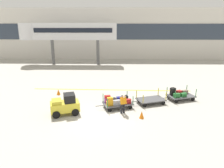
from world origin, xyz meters
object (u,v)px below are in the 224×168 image
at_px(safety_cone_near, 58,92).
at_px(baggage_cart_lead, 117,102).
at_px(baggage_tug, 65,105).
at_px(safety_cone_far, 142,115).
at_px(baggage_cart_tail, 180,94).
at_px(baggage_cart_middle, 151,100).
at_px(baggage_handler, 123,103).

bearing_deg(safety_cone_near, baggage_cart_lead, -27.99).
xyz_separation_m(baggage_tug, safety_cone_far, (5.67, -0.58, -0.48)).
bearing_deg(safety_cone_near, baggage_cart_tail, -5.39).
bearing_deg(baggage_tug, baggage_cart_middle, 18.69).
distance_m(baggage_cart_tail, safety_cone_near, 11.30).
height_order(baggage_tug, safety_cone_far, baggage_tug).
distance_m(baggage_tug, baggage_handler, 4.35).
bearing_deg(baggage_handler, baggage_cart_middle, 40.96).
height_order(baggage_cart_lead, baggage_handler, baggage_handler).
xyz_separation_m(baggage_cart_middle, baggage_handler, (-2.44, -2.12, 0.52)).
bearing_deg(baggage_cart_lead, safety_cone_far, -47.39).
relative_size(baggage_cart_lead, safety_cone_near, 5.59).
relative_size(baggage_cart_tail, baggage_handler, 1.97).
relative_size(baggage_cart_middle, baggage_handler, 1.97).
height_order(baggage_cart_lead, safety_cone_near, baggage_cart_lead).
distance_m(baggage_tug, baggage_cart_tail, 10.06).
xyz_separation_m(baggage_cart_middle, safety_cone_far, (-1.11, -2.87, -0.07)).
bearing_deg(baggage_handler, baggage_cart_lead, 110.41).
xyz_separation_m(baggage_cart_lead, baggage_handler, (0.43, -1.15, 0.34)).
bearing_deg(baggage_cart_tail, safety_cone_near, 174.61).
bearing_deg(baggage_cart_middle, baggage_cart_tail, 19.71).
height_order(baggage_handler, safety_cone_far, baggage_handler).
bearing_deg(baggage_tug, baggage_handler, 2.33).
relative_size(baggage_tug, safety_cone_far, 4.26).
xyz_separation_m(baggage_cart_middle, safety_cone_near, (-8.52, 2.04, -0.07)).
xyz_separation_m(baggage_tug, baggage_cart_lead, (3.91, 1.33, -0.23)).
bearing_deg(baggage_cart_middle, baggage_cart_lead, -161.35).
distance_m(baggage_cart_middle, baggage_handler, 3.27).
xyz_separation_m(baggage_cart_lead, baggage_cart_middle, (2.87, 0.97, -0.18)).
distance_m(baggage_tug, safety_cone_near, 4.69).
relative_size(baggage_tug, baggage_cart_middle, 0.76).
bearing_deg(baggage_cart_middle, safety_cone_near, 166.54).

